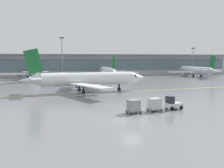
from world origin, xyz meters
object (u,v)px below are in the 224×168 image
object	(u,v)px
gate_airplane_1	(33,72)
baggage_tug	(173,104)
gate_airplane_2	(107,71)
cargo_dolly_trailing	(134,106)
apron_light_mast_2	(193,60)
cargo_dolly_lead	(154,104)
gate_airplane_3	(196,70)
taxiing_regional_jet	(87,79)
apron_light_mast_1	(62,56)

from	to	relation	value
gate_airplane_1	baggage_tug	world-z (taller)	gate_airplane_1
gate_airplane_2	cargo_dolly_trailing	world-z (taller)	gate_airplane_2
baggage_tug	apron_light_mast_2	world-z (taller)	apron_light_mast_2
baggage_tug	cargo_dolly_lead	distance (m)	3.32
cargo_dolly_trailing	apron_light_mast_2	bearing A→B (deg)	44.73
gate_airplane_3	cargo_dolly_trailing	world-z (taller)	gate_airplane_3
apron_light_mast_2	taxiing_regional_jet	bearing A→B (deg)	-140.04
cargo_dolly_lead	apron_light_mast_2	xyz separation A→B (m)	(54.22, 74.82, 6.00)
cargo_dolly_trailing	apron_light_mast_2	size ratio (longest dim) A/B	0.18
gate_airplane_1	apron_light_mast_2	size ratio (longest dim) A/B	2.25
apron_light_mast_1	taxiing_regional_jet	bearing A→B (deg)	-88.87
cargo_dolly_trailing	apron_light_mast_1	world-z (taller)	apron_light_mast_1
taxiing_regional_jet	cargo_dolly_trailing	world-z (taller)	taxiing_regional_jet
gate_airplane_2	gate_airplane_3	xyz separation A→B (m)	(38.96, -0.95, -0.02)
gate_airplane_3	cargo_dolly_lead	bearing A→B (deg)	141.89
baggage_tug	gate_airplane_1	bearing A→B (deg)	99.87
taxiing_regional_jet	baggage_tug	bearing A→B (deg)	-74.16
taxiing_regional_jet	apron_light_mast_2	size ratio (longest dim) A/B	2.37
gate_airplane_3	apron_light_mast_1	bearing A→B (deg)	77.56
gate_airplane_3	apron_light_mast_2	distance (m)	12.77
baggage_tug	cargo_dolly_lead	size ratio (longest dim) A/B	1.20
taxiing_regional_jet	cargo_dolly_lead	distance (m)	25.38
taxiing_regional_jet	apron_light_mast_1	world-z (taller)	apron_light_mast_1
apron_light_mast_2	gate_airplane_1	bearing A→B (deg)	-174.34
gate_airplane_3	cargo_dolly_trailing	xyz separation A→B (m)	(-52.33, -64.55, -1.71)
baggage_tug	cargo_dolly_lead	xyz separation A→B (m)	(-3.28, -0.45, 0.16)
cargo_dolly_lead	cargo_dolly_trailing	bearing A→B (deg)	180.00
gate_airplane_3	apron_light_mast_1	xyz separation A→B (m)	(-55.45, 11.43, 6.15)
gate_airplane_2	baggage_tug	size ratio (longest dim) A/B	10.10
apron_light_mast_2	apron_light_mast_1	bearing A→B (deg)	179.36
apron_light_mast_1	apron_light_mast_2	size ratio (longest dim) A/B	1.29
taxiing_regional_jet	apron_light_mast_1	distance (m)	51.18
gate_airplane_3	taxiing_regional_jet	xyz separation A→B (m)	(-54.45, -39.40, 0.25)
baggage_tug	apron_light_mast_1	world-z (taller)	apron_light_mast_1
gate_airplane_3	cargo_dolly_lead	distance (m)	80.57
gate_airplane_1	taxiing_regional_jet	size ratio (longest dim) A/B	0.95
gate_airplane_1	gate_airplane_2	world-z (taller)	gate_airplane_1
cargo_dolly_trailing	baggage_tug	bearing A→B (deg)	-0.00
baggage_tug	gate_airplane_3	bearing A→B (deg)	46.60
taxiing_regional_jet	cargo_dolly_lead	bearing A→B (deg)	-81.50
gate_airplane_3	baggage_tug	size ratio (longest dim) A/B	10.02
gate_airplane_2	cargo_dolly_trailing	size ratio (longest dim) A/B	12.16
gate_airplane_2	apron_light_mast_1	world-z (taller)	apron_light_mast_1
cargo_dolly_lead	gate_airplane_1	bearing A→B (deg)	97.20
gate_airplane_2	taxiing_regional_jet	size ratio (longest dim) A/B	0.92
baggage_tug	cargo_dolly_trailing	xyz separation A→B (m)	(-6.79, -0.93, 0.16)
gate_airplane_1	taxiing_regional_jet	bearing A→B (deg)	-168.69
gate_airplane_2	cargo_dolly_lead	size ratio (longest dim) A/B	12.16
gate_airplane_3	gate_airplane_2	bearing A→B (deg)	87.80
gate_airplane_1	apron_light_mast_1	size ratio (longest dim) A/B	1.74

